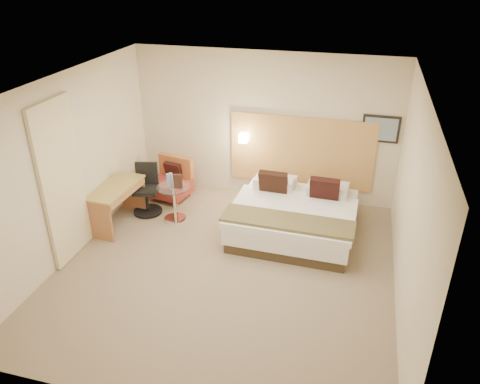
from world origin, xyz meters
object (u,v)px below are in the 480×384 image
(lounge_chair, at_px, (171,182))
(side_table, at_px, (174,201))
(desk, at_px, (117,195))
(desk_chair, at_px, (147,193))
(bed, at_px, (294,216))

(lounge_chair, xyz_separation_m, side_table, (0.39, -0.79, 0.05))
(lounge_chair, distance_m, side_table, 0.88)
(desk, height_order, desk_chair, desk_chair)
(lounge_chair, distance_m, desk, 1.29)
(desk, bearing_deg, desk_chair, 61.30)
(desk_chair, bearing_deg, lounge_chair, 74.42)
(desk_chair, bearing_deg, desk, -118.70)
(bed, height_order, side_table, bed)
(bed, bearing_deg, lounge_chair, 164.69)
(lounge_chair, relative_size, desk_chair, 0.92)
(side_table, relative_size, desk_chair, 0.77)
(bed, xyz_separation_m, desk_chair, (-2.63, 0.02, 0.06))
(lounge_chair, xyz_separation_m, desk, (-0.47, -1.18, 0.26))
(lounge_chair, relative_size, desk, 0.70)
(side_table, bearing_deg, lounge_chair, 116.17)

